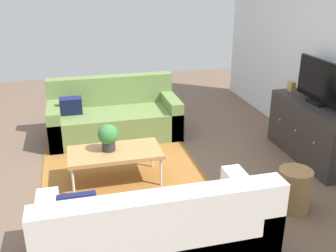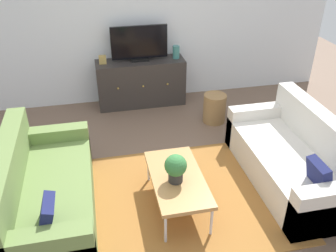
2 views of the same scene
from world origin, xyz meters
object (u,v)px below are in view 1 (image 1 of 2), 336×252
tv_console (312,131)px  flat_screen_tv (320,83)px  coffee_table (115,153)px  mantel_clock (291,86)px  couch_left_side (114,117)px  couch_right_side (156,238)px  potted_plant (108,136)px  wicker_basket (294,189)px

tv_console → flat_screen_tv: (0.00, 0.02, 0.64)m
coffee_table → mantel_clock: (-0.58, 2.52, 0.45)m
couch_left_side → couch_right_side: (2.88, 0.00, 0.00)m
potted_plant → wicker_basket: potted_plant is taller
couch_right_side → tv_console: (-1.47, 2.37, 0.10)m
couch_right_side → tv_console: size_ratio=1.32×
couch_left_side → tv_console: bearing=59.4°
potted_plant → flat_screen_tv: flat_screen_tv is taller
potted_plant → wicker_basket: (1.02, 1.75, -0.35)m
potted_plant → tv_console: tv_console is taller
couch_right_side → wicker_basket: size_ratio=4.24×
couch_left_side → potted_plant: bearing=-8.7°
coffee_table → couch_left_side: bearing=173.9°
coffee_table → mantel_clock: 2.63m
couch_right_side → potted_plant: couch_right_side is taller
flat_screen_tv → mantel_clock: size_ratio=6.76×
couch_left_side → flat_screen_tv: 2.87m
couch_left_side → couch_right_side: size_ratio=1.00×
potted_plant → tv_console: bearing=89.2°
potted_plant → wicker_basket: 2.06m
couch_right_side → tv_console: 2.80m
couch_right_side → wicker_basket: (-0.49, 1.54, -0.06)m
potted_plant → coffee_table: bearing=60.8°
couch_right_side → coffee_table: (-1.47, -0.15, 0.09)m
couch_left_side → flat_screen_tv: flat_screen_tv is taller
mantel_clock → tv_console: bearing=-0.0°
coffee_table → mantel_clock: bearing=103.0°
couch_left_side → flat_screen_tv: size_ratio=2.11×
coffee_table → flat_screen_tv: flat_screen_tv is taller
couch_right_side → wicker_basket: bearing=107.5°
couch_right_side → mantel_clock: 3.19m
couch_right_side → potted_plant: size_ratio=5.95×
couch_left_side → mantel_clock: bearing=70.9°
mantel_clock → wicker_basket: 1.87m
wicker_basket → tv_console: bearing=139.9°
wicker_basket → couch_right_side: bearing=-72.5°
coffee_table → wicker_basket: bearing=59.8°
couch_right_side → flat_screen_tv: bearing=121.6°
coffee_table → wicker_basket: 1.97m
couch_right_side → coffee_table: bearing=-174.2°
flat_screen_tv → potted_plant: bearing=-90.7°
potted_plant → tv_console: size_ratio=0.22×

